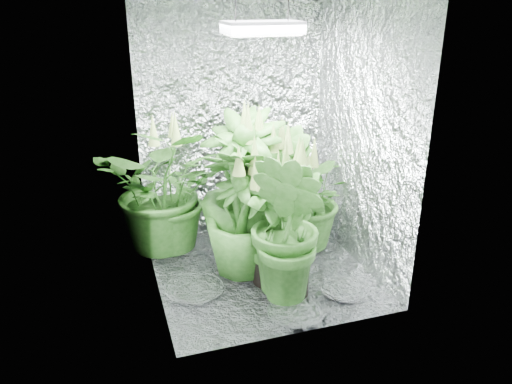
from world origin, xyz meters
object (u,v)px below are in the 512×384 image
object	(u,v)px
plant_e	(303,199)
plant_h	(242,188)
grow_lamp	(262,28)
plant_g	(289,228)
circulation_fan	(299,212)
plant_d	(242,213)
plant_c	(279,197)
plant_f	(270,227)
plant_a	(164,187)
plant_b	(250,196)

from	to	relation	value
plant_e	plant_h	world-z (taller)	plant_h
grow_lamp	plant_h	size ratio (longest dim) A/B	0.39
plant_g	circulation_fan	bearing A→B (deg)	63.47
circulation_fan	plant_d	bearing A→B (deg)	-126.28
plant_c	plant_f	world-z (taller)	plant_c
plant_c	grow_lamp	bearing A→B (deg)	-140.46
plant_d	plant_f	xyz separation A→B (m)	(0.16, -0.19, -0.05)
grow_lamp	plant_g	world-z (taller)	grow_lamp
plant_d	plant_a	bearing A→B (deg)	131.31
plant_d	circulation_fan	size ratio (longest dim) A/B	2.76
grow_lamp	plant_e	world-z (taller)	grow_lamp
plant_f	plant_g	bearing A→B (deg)	-76.95
plant_f	plant_a	bearing A→B (deg)	130.97
plant_g	plant_h	size ratio (longest dim) A/B	0.91
grow_lamp	plant_c	size ratio (longest dim) A/B	0.43
plant_d	plant_g	size ratio (longest dim) A/B	0.93
plant_g	circulation_fan	size ratio (longest dim) A/B	2.97
grow_lamp	plant_g	distance (m)	1.34
plant_d	plant_c	bearing A→B (deg)	20.99
plant_b	plant_h	distance (m)	0.31
plant_b	plant_f	xyz separation A→B (m)	(-0.06, -0.68, 0.02)
plant_d	plant_g	bearing A→B (deg)	-63.53
plant_a	plant_f	size ratio (longest dim) A/B	1.29
plant_c	plant_f	bearing A→B (deg)	-120.58
plant_c	plant_g	bearing A→B (deg)	-103.46
plant_a	plant_h	bearing A→B (deg)	-27.44
plant_d	plant_b	bearing A→B (deg)	66.25
plant_b	circulation_fan	xyz separation A→B (m)	(0.51, 0.10, -0.27)
plant_a	plant_d	xyz separation A→B (m)	(0.50, -0.56, -0.06)
plant_h	plant_c	bearing A→B (deg)	-26.15
plant_a	plant_d	size ratio (longest dim) A/B	1.17
plant_e	plant_c	bearing A→B (deg)	-161.11
plant_h	grow_lamp	bearing A→B (deg)	-77.79
plant_c	plant_d	size ratio (longest dim) A/B	1.05
plant_e	plant_a	bearing A→B (deg)	162.24
grow_lamp	plant_a	xyz separation A→B (m)	(-0.64, 0.60, -1.26)
plant_b	plant_h	xyz separation A→B (m)	(-0.14, -0.23, 0.17)
plant_f	plant_e	bearing A→B (deg)	43.12
plant_c	plant_d	distance (m)	0.37
plant_b	plant_g	world-z (taller)	plant_g
plant_b	plant_d	distance (m)	0.54
circulation_fan	plant_b	bearing A→B (deg)	-154.24
plant_h	circulation_fan	xyz separation A→B (m)	(0.64, 0.33, -0.44)
plant_e	plant_f	size ratio (longest dim) A/B	0.98
plant_a	plant_h	world-z (taller)	plant_h
plant_c	plant_b	bearing A→B (deg)	110.11
plant_g	plant_h	bearing A→B (deg)	100.87
plant_d	plant_f	bearing A→B (deg)	-50.08
grow_lamp	plant_h	world-z (taller)	grow_lamp
plant_e	plant_h	size ratio (longest dim) A/B	0.75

